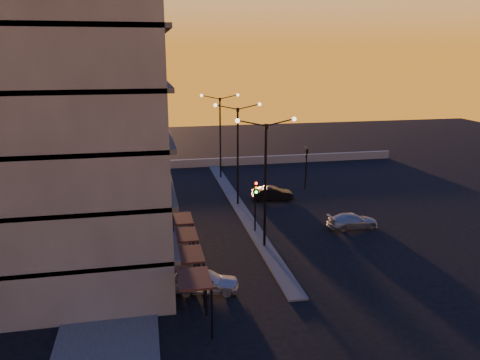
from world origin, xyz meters
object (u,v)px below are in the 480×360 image
at_px(car_sedan, 272,193).
at_px(streetlamp_mid, 238,146).
at_px(car_wagon, 353,221).
at_px(car_hatchback, 205,281).
at_px(traffic_light_main, 256,198).

bearing_deg(car_sedan, streetlamp_mid, 108.62).
bearing_deg(car_wagon, streetlamp_mid, 43.92).
distance_m(streetlamp_mid, car_hatchback, 17.28).
distance_m(streetlamp_mid, car_wagon, 12.16).
bearing_deg(car_wagon, car_sedan, 25.16).
relative_size(traffic_light_main, car_sedan, 1.06).
xyz_separation_m(traffic_light_main, car_wagon, (8.00, -0.56, -2.29)).
height_order(car_sedan, car_wagon, car_sedan).
height_order(traffic_light_main, car_hatchback, traffic_light_main).
bearing_deg(streetlamp_mid, traffic_light_main, -90.00).
height_order(streetlamp_mid, traffic_light_main, streetlamp_mid).
relative_size(car_hatchback, car_sedan, 0.99).
relative_size(traffic_light_main, car_hatchback, 1.07).
height_order(traffic_light_main, car_sedan, traffic_light_main).
height_order(streetlamp_mid, car_hatchback, streetlamp_mid).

